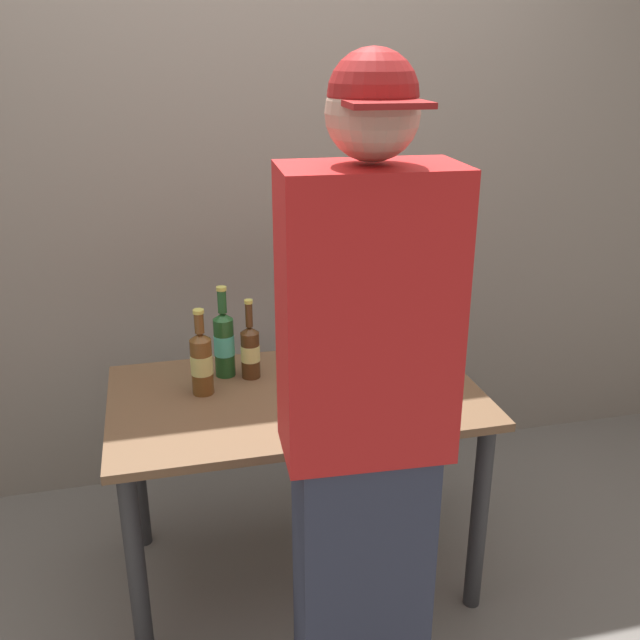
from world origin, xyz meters
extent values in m
plane|color=slate|center=(0.00, 0.00, 0.00)|extent=(8.00, 8.00, 0.00)
cube|color=brown|center=(0.00, 0.00, 0.71)|extent=(1.21, 0.72, 0.03)
cylinder|color=#2D2D30|center=(-0.55, -0.30, 0.35)|extent=(0.06, 0.06, 0.70)
cylinder|color=#2D2D30|center=(0.55, -0.30, 0.35)|extent=(0.06, 0.06, 0.70)
cylinder|color=#2D2D30|center=(-0.55, 0.30, 0.35)|extent=(0.06, 0.06, 0.70)
cylinder|color=#2D2D30|center=(0.55, 0.30, 0.35)|extent=(0.06, 0.06, 0.70)
cube|color=#383D4C|center=(0.34, 0.07, 0.73)|extent=(0.36, 0.32, 0.01)
cube|color=#232326|center=(0.33, 0.06, 0.74)|extent=(0.29, 0.21, 0.00)
cube|color=#383D4C|center=(0.39, 0.24, 0.84)|extent=(0.32, 0.20, 0.20)
cube|color=black|center=(0.39, 0.24, 0.84)|extent=(0.30, 0.18, 0.18)
cylinder|color=brown|center=(-0.30, 0.07, 0.82)|extent=(0.07, 0.07, 0.19)
cone|color=brown|center=(-0.30, 0.07, 0.93)|extent=(0.07, 0.07, 0.02)
cylinder|color=brown|center=(-0.30, 0.07, 0.97)|extent=(0.03, 0.03, 0.07)
cylinder|color=#BFB74C|center=(-0.30, 0.07, 1.01)|extent=(0.04, 0.04, 0.01)
cylinder|color=#BFC16C|center=(-0.30, 0.07, 0.83)|extent=(0.07, 0.07, 0.07)
cylinder|color=#1E5123|center=(-0.21, 0.19, 0.83)|extent=(0.07, 0.07, 0.21)
cone|color=#1E5123|center=(-0.21, 0.19, 0.95)|extent=(0.07, 0.07, 0.02)
cylinder|color=#1E5123|center=(-0.21, 0.19, 1.00)|extent=(0.03, 0.03, 0.08)
cylinder|color=#BFB74C|center=(-0.21, 0.19, 1.04)|extent=(0.03, 0.03, 0.01)
cylinder|color=#47C3A8|center=(-0.21, 0.19, 0.84)|extent=(0.07, 0.07, 0.07)
cylinder|color=#472B14|center=(-0.13, 0.16, 0.81)|extent=(0.06, 0.06, 0.16)
cone|color=#472B14|center=(-0.13, 0.16, 0.90)|extent=(0.06, 0.06, 0.02)
cylinder|color=#472B14|center=(-0.13, 0.16, 0.95)|extent=(0.02, 0.02, 0.08)
cylinder|color=#BFB74C|center=(-0.13, 0.16, 1.00)|extent=(0.03, 0.03, 0.01)
cylinder|color=#D1D17A|center=(-0.13, 0.16, 0.82)|extent=(0.07, 0.07, 0.06)
cube|color=#2D3347|center=(0.04, -0.61, 0.44)|extent=(0.35, 0.23, 0.88)
cube|color=red|center=(0.04, -0.61, 1.22)|extent=(0.41, 0.25, 0.68)
sphere|color=tan|center=(0.04, -0.61, 1.66)|extent=(0.20, 0.20, 0.20)
sphere|color=maroon|center=(0.04, -0.61, 1.70)|extent=(0.19, 0.19, 0.19)
cube|color=maroon|center=(0.04, -0.73, 1.69)|extent=(0.17, 0.12, 0.01)
cube|color=gray|center=(0.00, 0.79, 1.30)|extent=(6.00, 0.10, 2.60)
camera|label=1|loc=(-0.42, -2.05, 1.79)|focal=39.81mm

